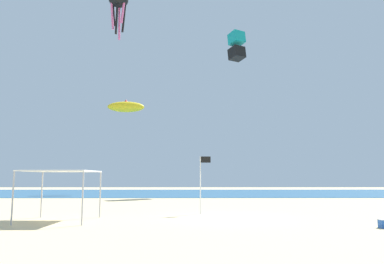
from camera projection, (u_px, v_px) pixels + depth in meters
ground at (224, 219)px, 18.27m from camera, size 110.00×110.00×0.10m
ocean_strip at (203, 193)px, 47.10m from camera, size 110.00×24.14×0.03m
canopy_tent at (61, 173)px, 17.06m from camera, size 3.05×3.12×2.34m
banner_flag at (202, 179)px, 20.28m from camera, size 0.61×0.06×3.19m
kite_octopus_black at (118, 2)px, 42.74m from camera, size 3.15×3.15×5.41m
kite_inflatable_yellow at (126, 107)px, 46.22m from camera, size 4.75×1.73×1.75m
kite_box_teal at (237, 46)px, 45.23m from camera, size 2.28×2.34×3.59m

